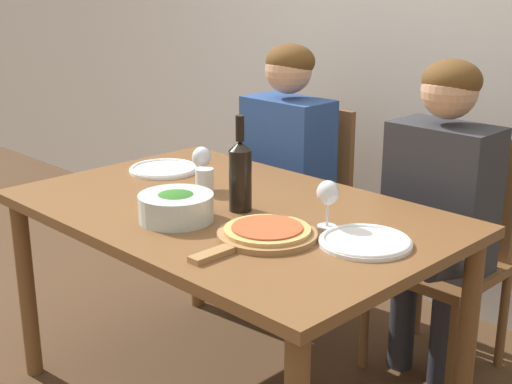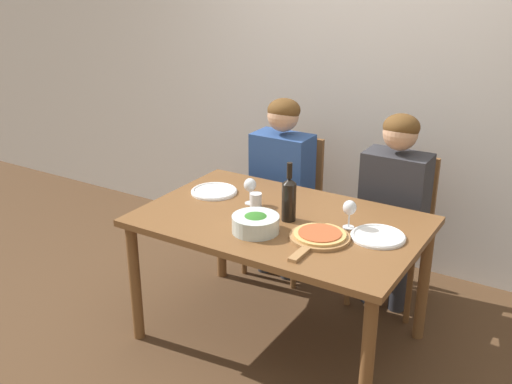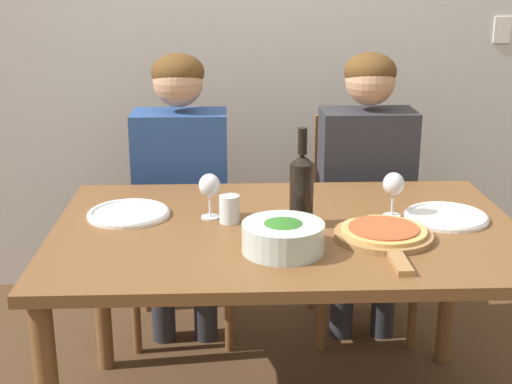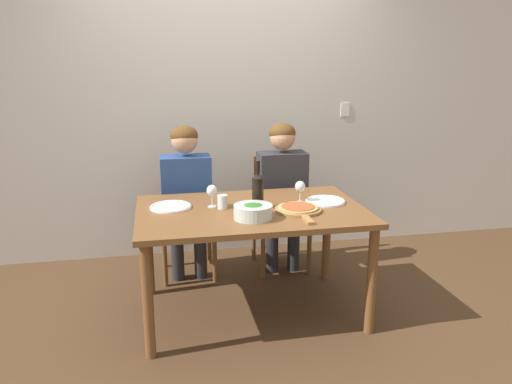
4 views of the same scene
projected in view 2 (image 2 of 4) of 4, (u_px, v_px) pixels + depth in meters
name	position (u px, v px, depth m)	size (l,w,h in m)	color
ground_plane	(279.00, 336.00, 3.44)	(40.00, 40.00, 0.00)	#4C331E
back_wall	(374.00, 68.00, 3.93)	(10.00, 0.06, 2.70)	silver
dining_table	(280.00, 233.00, 3.20)	(1.48, 0.96, 0.74)	brown
chair_left	(288.00, 201.00, 4.07)	(0.42, 0.42, 0.91)	brown
chair_right	(397.00, 225.00, 3.70)	(0.42, 0.42, 0.91)	brown
person_woman	(281.00, 172.00, 3.89)	(0.47, 0.51, 1.21)	#28282D
person_man	(394.00, 195.00, 3.52)	(0.47, 0.51, 1.21)	#28282D
wine_bottle	(289.00, 198.00, 3.10)	(0.08, 0.08, 0.32)	black
broccoli_bowl	(256.00, 223.00, 3.00)	(0.24, 0.24, 0.09)	silver
dinner_plate_left	(214.00, 191.00, 3.51)	(0.27, 0.27, 0.02)	white
dinner_plate_right	(378.00, 236.00, 2.94)	(0.27, 0.27, 0.02)	white
pizza_on_board	(319.00, 237.00, 2.92)	(0.30, 0.44, 0.04)	#9E7042
wine_glass_left	(250.00, 186.00, 3.32)	(0.07, 0.07, 0.15)	silver
wine_glass_right	(350.00, 209.00, 3.02)	(0.07, 0.07, 0.15)	silver
water_tumbler	(256.00, 201.00, 3.27)	(0.07, 0.07, 0.09)	silver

